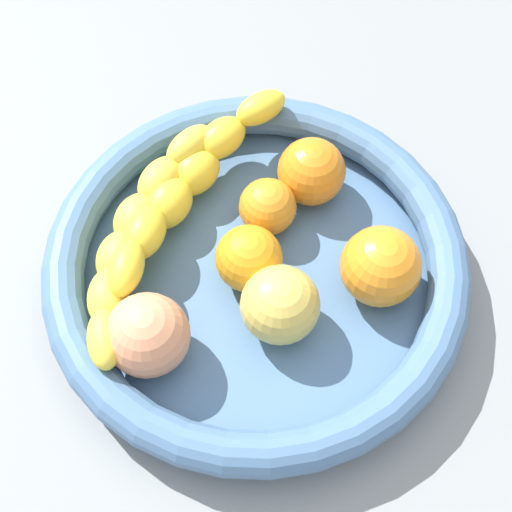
{
  "coord_description": "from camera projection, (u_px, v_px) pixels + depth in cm",
  "views": [
    {
      "loc": [
        7.77,
        29.65,
        60.93
      ],
      "look_at": [
        0.0,
        0.0,
        7.71
      ],
      "focal_mm": 51.97,
      "sensor_mm": 36.0,
      "label": 1
    }
  ],
  "objects": [
    {
      "name": "orange_mid_right",
      "position": [
        381.0,
        266.0,
        0.6
      ],
      "size": [
        6.75,
        6.75,
        6.75
      ],
      "primitive_type": "sphere",
      "color": "orange",
      "rests_on": "fruit_bowl"
    },
    {
      "name": "banana_draped_left",
      "position": [
        187.0,
        185.0,
        0.64
      ],
      "size": [
        19.83,
        18.45,
        5.42
      ],
      "color": "yellow",
      "rests_on": "fruit_bowl"
    },
    {
      "name": "banana_draped_right",
      "position": [
        135.0,
        237.0,
        0.62
      ],
      "size": [
        14.63,
        21.83,
        4.92
      ],
      "color": "yellow",
      "rests_on": "fruit_bowl"
    },
    {
      "name": "fruit_bowl",
      "position": [
        256.0,
        268.0,
        0.63
      ],
      "size": [
        36.05,
        36.05,
        5.27
      ],
      "color": "#4A6F98",
      "rests_on": "kitchen_counter"
    },
    {
      "name": "peach_blush",
      "position": [
        148.0,
        335.0,
        0.57
      ],
      "size": [
        6.73,
        6.73,
        6.73
      ],
      "primitive_type": "sphere",
      "color": "#EC9669",
      "rests_on": "fruit_bowl"
    },
    {
      "name": "orange_rear",
      "position": [
        268.0,
        207.0,
        0.64
      ],
      "size": [
        5.08,
        5.08,
        5.08
      ],
      "primitive_type": "sphere",
      "color": "orange",
      "rests_on": "fruit_bowl"
    },
    {
      "name": "apple_yellow",
      "position": [
        280.0,
        305.0,
        0.59
      ],
      "size": [
        6.47,
        6.47,
        6.47
      ],
      "primitive_type": "sphere",
      "color": "#E3C355",
      "rests_on": "fruit_bowl"
    },
    {
      "name": "orange_mid_left",
      "position": [
        311.0,
        172.0,
        0.66
      ],
      "size": [
        6.11,
        6.11,
        6.11
      ],
      "primitive_type": "sphere",
      "color": "orange",
      "rests_on": "fruit_bowl"
    },
    {
      "name": "orange_front",
      "position": [
        249.0,
        259.0,
        0.61
      ],
      "size": [
        5.69,
        5.69,
        5.69
      ],
      "primitive_type": "sphere",
      "color": "orange",
      "rests_on": "fruit_bowl"
    },
    {
      "name": "kitchen_counter",
      "position": [
        256.0,
        290.0,
        0.67
      ],
      "size": [
        120.0,
        120.0,
        3.0
      ],
      "primitive_type": "cube",
      "color": "gray",
      "rests_on": "ground"
    }
  ]
}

